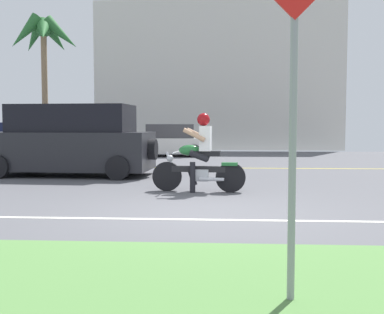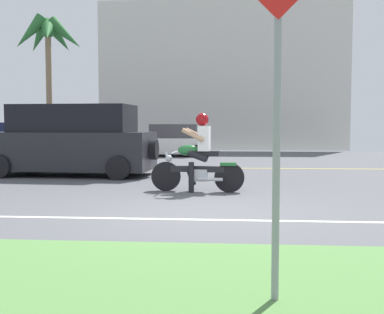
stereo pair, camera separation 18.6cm
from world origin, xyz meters
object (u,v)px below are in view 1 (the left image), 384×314
palm_tree_0 (44,39)px  motorcyclist (199,159)px  parked_car_0 (15,142)px  suv_nearby (71,141)px  street_sign (294,88)px  parked_car_1 (167,141)px

palm_tree_0 → motorcyclist: bearing=-57.3°
parked_car_0 → palm_tree_0: bearing=85.6°
suv_nearby → street_sign: size_ratio=1.69×
parked_car_0 → parked_car_1: size_ratio=1.17×
motorcyclist → parked_car_0: motorcyclist is taller
motorcyclist → suv_nearby: size_ratio=0.42×
suv_nearby → street_sign: 10.65m
palm_tree_0 → street_sign: 21.52m
suv_nearby → palm_tree_0: size_ratio=0.72×
palm_tree_0 → parked_car_1: bearing=-10.5°
parked_car_1 → street_sign: size_ratio=1.33×
parked_car_1 → suv_nearby: bearing=-101.7°
suv_nearby → parked_car_1: 8.68m
motorcyclist → parked_car_1: (-2.02, 11.53, -0.03)m
parked_car_1 → palm_tree_0: size_ratio=0.56×
motorcyclist → suv_nearby: (-3.79, 3.03, 0.25)m
street_sign → suv_nearby: bearing=116.9°
suv_nearby → palm_tree_0: bearing=114.3°
motorcyclist → parked_car_1: bearing=100.0°
parked_car_1 → palm_tree_0: (-6.11, 1.13, 4.90)m
motorcyclist → street_sign: (1.03, -6.43, 1.02)m
palm_tree_0 → suv_nearby: bearing=-65.7°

